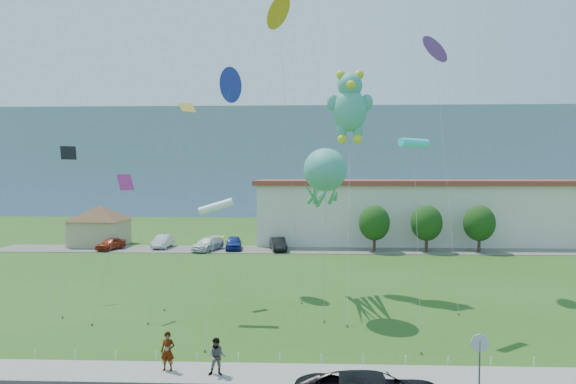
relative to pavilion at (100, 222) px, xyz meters
The scene contains 28 objects.
ground 45.05m from the pavilion, 57.72° to the right, with size 160.00×160.00×0.00m, color #2A5217.
sidewalk 47.39m from the pavilion, 59.50° to the right, with size 80.00×2.50×0.10m, color gray.
parking_strip 24.37m from the pavilion, ahead, with size 70.00×6.00×0.06m, color #59544C.
hill_ridge 85.96m from the pavilion, 73.69° to the left, with size 160.00×50.00×25.00m, color #748BA1.
pavilion is the anchor object (origin of this frame).
warehouse 50.37m from the pavilion, ahead, with size 61.00×15.00×8.20m.
stop_sign 53.90m from the pavilion, 51.56° to the right, with size 0.80×0.07×2.50m.
rope_fence 46.13m from the pavilion, 58.59° to the right, with size 26.05×0.05×0.50m.
tree_near 34.24m from the pavilion, ahead, with size 3.60×3.60×5.47m.
tree_mid 40.20m from the pavilion, ahead, with size 3.60×3.60×5.47m.
tree_far 46.18m from the pavilion, ahead, with size 3.60×3.60×5.47m.
pedestrian_left 45.27m from the pavilion, 63.86° to the right, with size 0.65×0.43×1.78m, color gray.
pedestrian_right 46.76m from the pavilion, 61.51° to the right, with size 0.82×0.64×1.68m, color gray.
parked_car_red 5.35m from the pavilion, 53.23° to the right, with size 1.65×4.11×1.40m, color maroon.
parked_car_silver 9.16m from the pavilion, 13.17° to the right, with size 1.63×4.67×1.54m, color silver.
parked_car_white 15.20m from the pavilion, 15.08° to the right, with size 2.09×5.15×1.49m, color silver.
parked_car_blue 17.85m from the pavilion, ahead, with size 1.84×4.56×1.56m, color navy.
parked_car_black 23.21m from the pavilion, ahead, with size 1.60×4.60×1.52m, color black.
octopus_kite 40.54m from the pavilion, 46.85° to the right, with size 2.80×8.31×10.77m.
teddy_bear_kite 39.40m from the pavilion, 38.33° to the right, with size 3.56×11.16×17.13m.
small_kite_purple 45.23m from the pavilion, 30.40° to the right, with size 1.80×9.98×19.88m.
small_kite_orange 36.21m from the pavilion, 39.05° to the right, with size 3.10×9.69×23.68m.
small_kite_cyan 47.12m from the pavilion, 45.52° to the right, with size 0.79×5.86×11.38m.
small_kite_black 28.34m from the pavilion, 71.99° to the right, with size 3.34×7.40×11.11m.
small_kite_yellow 32.98m from the pavilion, 57.00° to the right, with size 1.35×8.41×14.46m.
small_kite_pink 34.16m from the pavilion, 65.08° to the right, with size 1.66×3.97×8.98m.
small_kite_blue 32.57m from the pavilion, 48.13° to the right, with size 4.20×8.86×16.94m.
small_kite_white 37.65m from the pavilion, 56.79° to the right, with size 0.89×7.82×7.47m.
Camera 1 is at (2.37, -25.56, 9.17)m, focal length 32.00 mm.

